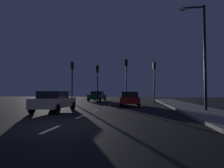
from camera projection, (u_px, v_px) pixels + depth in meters
name	position (u px, v px, depth m)	size (l,w,h in m)	color
ground_plane	(97.00, 110.00, 15.25)	(80.00, 80.00, 0.00)	black
sidewalk_curb_right	(197.00, 110.00, 14.25)	(3.00, 40.00, 0.15)	gray
lane_stripe_nearest	(51.00, 129.00, 7.13)	(0.16, 1.60, 0.01)	silver
lane_stripe_second	(81.00, 117.00, 10.89)	(0.16, 1.60, 0.01)	silver
lane_stripe_third	(96.00, 110.00, 14.65)	(0.16, 1.60, 0.01)	silver
lane_stripe_fourth	(104.00, 107.00, 18.42)	(0.16, 1.60, 0.01)	silver
lane_stripe_fifth	(110.00, 104.00, 22.18)	(0.16, 1.60, 0.01)	silver
lane_stripe_sixth	(114.00, 102.00, 25.94)	(0.16, 1.60, 0.01)	silver
lane_stripe_seventh	(117.00, 101.00, 29.70)	(0.16, 1.60, 0.01)	silver
traffic_signal_far_left	(72.00, 74.00, 24.59)	(0.32, 0.38, 5.24)	black
traffic_signal_center_left	(97.00, 77.00, 24.13)	(0.32, 0.38, 4.70)	black
traffic_signal_center_right	(126.00, 73.00, 23.67)	(0.32, 0.38, 5.42)	#4C4C51
traffic_signal_far_right	(154.00, 74.00, 23.20)	(0.32, 0.38, 5.02)	#2D2D30
car_stopped_ahead	(130.00, 99.00, 19.05)	(2.05, 4.42, 1.43)	#B21919
car_adjacent_lane	(54.00, 101.00, 13.67)	(1.92, 4.07, 1.45)	beige
car_oncoming_far	(97.00, 96.00, 29.68)	(2.17, 4.38, 1.50)	#0F4C2D
street_lamp_right	(201.00, 48.00, 13.36)	(1.84, 0.36, 7.42)	black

